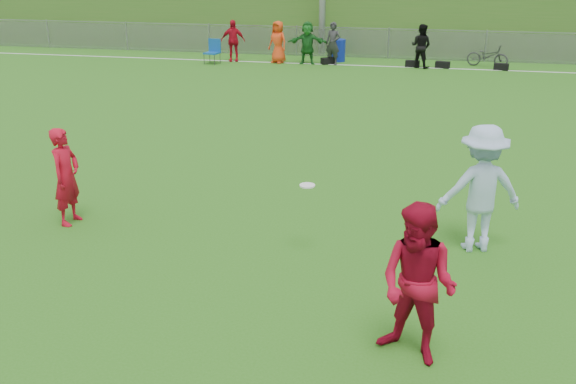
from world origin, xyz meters
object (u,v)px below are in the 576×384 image
(frisbee, at_px, (307,185))
(player_red_left, at_px, (66,177))
(bicycle, at_px, (488,56))
(recycling_bin, at_px, (338,50))
(player_blue, at_px, (481,189))
(player_red_center, at_px, (418,285))

(frisbee, bearing_deg, player_red_left, 174.98)
(bicycle, bearing_deg, recycling_bin, 104.81)
(player_red_left, bearing_deg, recycling_bin, -3.46)
(player_red_left, distance_m, frisbee, 4.26)
(frisbee, xyz_separation_m, recycling_bin, (-1.86, 18.05, -0.68))
(player_red_left, distance_m, bicycle, 19.50)
(player_red_left, height_order, recycling_bin, player_red_left)
(player_red_left, xyz_separation_m, frisbee, (4.23, -0.37, 0.29))
(player_red_left, xyz_separation_m, bicycle, (8.39, 17.60, -0.42))
(frisbee, relative_size, recycling_bin, 0.26)
(player_red_left, height_order, frisbee, player_red_left)
(player_red_left, relative_size, bicycle, 1.05)
(player_red_left, distance_m, player_blue, 6.83)
(frisbee, distance_m, bicycle, 18.46)
(player_red_center, height_order, frisbee, player_red_center)
(bicycle, bearing_deg, player_blue, -169.64)
(player_red_center, bearing_deg, frisbee, 151.59)
(player_blue, height_order, recycling_bin, player_blue)
(player_red_center, height_order, bicycle, player_red_center)
(player_blue, bearing_deg, player_red_left, -11.98)
(player_red_center, bearing_deg, player_red_left, -178.53)
(bicycle, bearing_deg, frisbee, -177.47)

